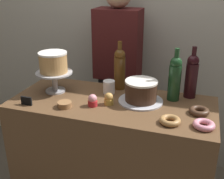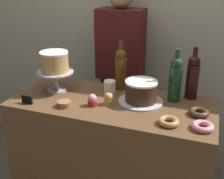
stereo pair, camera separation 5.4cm
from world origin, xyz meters
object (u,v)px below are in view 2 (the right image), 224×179
(chocolate_round_cake, at_px, (141,91))
(donut_maple, at_px, (169,122))
(white_layer_cake, at_px, (54,62))
(wine_bottle_green, at_px, (175,78))
(wine_bottle_dark_red, at_px, (193,76))
(cupcake_caramel, at_px, (109,99))
(price_sign_chalkboard, at_px, (27,100))
(cupcake_strawberry, at_px, (92,100))
(cookie_stack, at_px, (64,104))
(cake_stand_pedestal, at_px, (56,77))
(donut_pink, at_px, (203,126))
(wine_bottle_amber, at_px, (121,68))
(donut_chocolate, at_px, (199,113))
(barista_figure, at_px, (120,78))
(coffee_cup_ceramic, at_px, (110,87))

(chocolate_round_cake, relative_size, donut_maple, 1.74)
(white_layer_cake, relative_size, chocolate_round_cake, 0.93)
(wine_bottle_green, height_order, wine_bottle_dark_red, same)
(chocolate_round_cake, height_order, cupcake_caramel, chocolate_round_cake)
(price_sign_chalkboard, bearing_deg, wine_bottle_dark_red, 24.99)
(cupcake_strawberry, height_order, cookie_stack, cupcake_strawberry)
(cake_stand_pedestal, bearing_deg, donut_pink, -11.18)
(cake_stand_pedestal, xyz_separation_m, wine_bottle_green, (0.76, 0.11, 0.05))
(cupcake_caramel, xyz_separation_m, donut_maple, (0.38, -0.12, -0.02))
(wine_bottle_amber, relative_size, donut_chocolate, 2.91)
(donut_chocolate, xyz_separation_m, cookie_stack, (-0.75, -0.16, 0.00))
(cake_stand_pedestal, relative_size, cookie_stack, 2.83)
(chocolate_round_cake, distance_m, barista_figure, 0.67)
(cupcake_strawberry, distance_m, barista_figure, 0.73)
(cake_stand_pedestal, xyz_separation_m, cookie_stack, (0.17, -0.19, -0.08))
(cake_stand_pedestal, xyz_separation_m, chocolate_round_cake, (0.57, 0.02, -0.02))
(wine_bottle_dark_red, xyz_separation_m, coffee_cup_ceramic, (-0.50, -0.10, -0.10))
(white_layer_cake, bearing_deg, wine_bottle_amber, 25.48)
(wine_bottle_dark_red, xyz_separation_m, cupcake_strawberry, (-0.53, -0.32, -0.11))
(wine_bottle_green, distance_m, cupcake_caramel, 0.42)
(white_layer_cake, bearing_deg, chocolate_round_cake, 1.92)
(donut_chocolate, bearing_deg, chocolate_round_cake, 170.92)
(chocolate_round_cake, relative_size, barista_figure, 0.12)
(cake_stand_pedestal, xyz_separation_m, coffee_cup_ceramic, (0.35, 0.09, -0.05))
(wine_bottle_amber, distance_m, wine_bottle_dark_red, 0.46)
(chocolate_round_cake, bearing_deg, donut_maple, -46.31)
(cupcake_caramel, height_order, price_sign_chalkboard, cupcake_caramel)
(white_layer_cake, height_order, wine_bottle_dark_red, wine_bottle_dark_red)
(chocolate_round_cake, distance_m, price_sign_chalkboard, 0.69)
(white_layer_cake, height_order, cupcake_strawberry, white_layer_cake)
(cupcake_caramel, distance_m, donut_chocolate, 0.52)
(donut_maple, bearing_deg, wine_bottle_dark_red, 79.40)
(donut_maple, bearing_deg, donut_chocolate, 48.79)
(cookie_stack, bearing_deg, donut_pink, 0.47)
(donut_chocolate, distance_m, price_sign_chalkboard, 1.00)
(cake_stand_pedestal, xyz_separation_m, donut_pink, (0.95, -0.19, -0.08))
(cake_stand_pedestal, xyz_separation_m, price_sign_chalkboard, (-0.06, -0.24, -0.07))
(cupcake_strawberry, xyz_separation_m, cupcake_caramel, (0.08, 0.05, 0.00))
(donut_pink, xyz_separation_m, price_sign_chalkboard, (-1.01, -0.05, 0.01))
(wine_bottle_dark_red, distance_m, cookie_stack, 0.80)
(wine_bottle_dark_red, relative_size, cookie_stack, 3.87)
(price_sign_chalkboard, bearing_deg, chocolate_round_cake, 21.90)
(wine_bottle_amber, bearing_deg, price_sign_chalkboard, -136.95)
(cake_stand_pedestal, bearing_deg, wine_bottle_amber, 25.48)
(chocolate_round_cake, bearing_deg, wine_bottle_amber, 138.17)
(wine_bottle_dark_red, distance_m, donut_pink, 0.41)
(cake_stand_pedestal, distance_m, price_sign_chalkboard, 0.25)
(donut_pink, bearing_deg, wine_bottle_dark_red, 104.41)
(cookie_stack, bearing_deg, price_sign_chalkboard, -169.40)
(chocolate_round_cake, relative_size, cookie_stack, 2.32)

